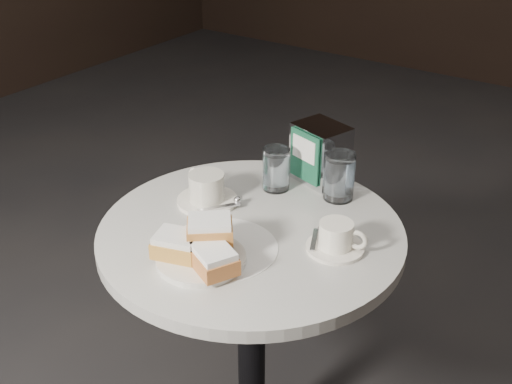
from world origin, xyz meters
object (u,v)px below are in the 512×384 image
object	(u,v)px
coffee_cup_left	(207,190)
water_glass_right	(339,177)
coffee_cup_right	(336,238)
water_glass_left	(276,169)
beignet_plate	(200,249)
napkin_dispenser	(320,153)
cafe_table	(251,297)

from	to	relation	value
coffee_cup_left	water_glass_right	world-z (taller)	water_glass_right
coffee_cup_left	coffee_cup_right	xyz separation A→B (m)	(0.36, -0.00, -0.00)
coffee_cup_right	water_glass_left	world-z (taller)	water_glass_left
coffee_cup_right	water_glass_right	size ratio (longest dim) A/B	1.21
beignet_plate	napkin_dispenser	size ratio (longest dim) A/B	1.37
water_glass_left	napkin_dispenser	world-z (taller)	napkin_dispenser
beignet_plate	coffee_cup_right	bearing A→B (deg)	44.44
cafe_table	beignet_plate	size ratio (longest dim) A/B	3.55
water_glass_right	napkin_dispenser	xyz separation A→B (m)	(-0.09, 0.06, 0.02)
coffee_cup_left	water_glass_left	xyz separation A→B (m)	(0.10, 0.16, 0.02)
cafe_table	napkin_dispenser	distance (m)	0.40
beignet_plate	coffee_cup_left	world-z (taller)	beignet_plate
cafe_table	water_glass_left	distance (m)	0.32
water_glass_left	napkin_dispenser	size ratio (longest dim) A/B	0.71
cafe_table	water_glass_right	distance (m)	0.36
beignet_plate	cafe_table	bearing A→B (deg)	87.27
coffee_cup_left	water_glass_left	bearing A→B (deg)	78.19
water_glass_right	napkin_dispenser	bearing A→B (deg)	146.44
cafe_table	beignet_plate	distance (m)	0.29
coffee_cup_left	napkin_dispenser	xyz separation A→B (m)	(0.16, 0.26, 0.04)
coffee_cup_left	water_glass_left	size ratio (longest dim) A/B	1.74
cafe_table	water_glass_right	size ratio (longest dim) A/B	6.21
coffee_cup_left	cafe_table	bearing A→B (deg)	7.81
cafe_table	napkin_dispenser	size ratio (longest dim) A/B	4.84
coffee_cup_left	water_glass_right	size ratio (longest dim) A/B	1.59
coffee_cup_right	napkin_dispenser	distance (m)	0.33
beignet_plate	napkin_dispenser	distance (m)	0.47
cafe_table	water_glass_right	xyz separation A→B (m)	(0.10, 0.24, 0.26)
coffee_cup_right	cafe_table	bearing A→B (deg)	-179.74
coffee_cup_left	water_glass_left	world-z (taller)	water_glass_left
water_glass_right	napkin_dispenser	distance (m)	0.11
napkin_dispenser	coffee_cup_right	bearing A→B (deg)	-36.40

